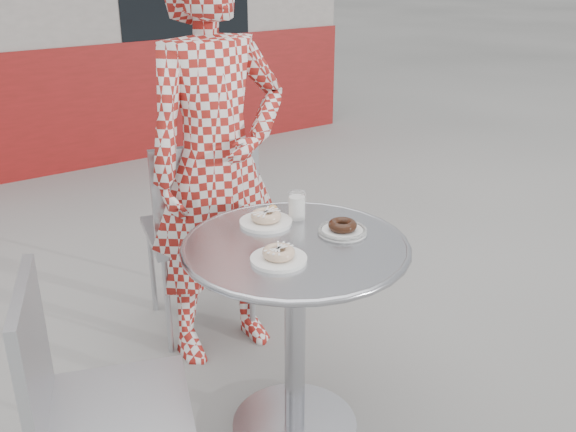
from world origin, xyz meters
TOP-DOWN VIEW (x-y plane):
  - ground at (0.00, 0.00)m, footprint 60.00×60.00m
  - bistro_table at (-0.00, 0.01)m, footprint 0.79×0.79m
  - chair_far at (0.06, 0.88)m, footprint 0.56×0.56m
  - seated_person at (0.07, 0.67)m, footprint 0.64×0.43m
  - plate_far at (0.01, 0.21)m, footprint 0.19×0.19m
  - plate_near at (-0.12, -0.07)m, footprint 0.18×0.18m
  - plate_checker at (0.19, -0.02)m, footprint 0.17×0.17m
  - milk_cup at (0.13, 0.18)m, footprint 0.07×0.07m

SIDE VIEW (x-z plane):
  - ground at x=0.00m, z-range 0.00..0.00m
  - chair_far at x=0.06m, z-range -0.19..0.78m
  - bistro_table at x=0.00m, z-range 0.20..1.00m
  - plate_checker at x=0.19m, z-range 0.78..0.83m
  - plate_near at x=-0.12m, z-range 0.79..0.83m
  - plate_far at x=0.01m, z-range 0.79..0.84m
  - milk_cup at x=0.13m, z-range 0.79..0.89m
  - seated_person at x=0.07m, z-range 0.00..1.75m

